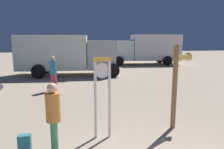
# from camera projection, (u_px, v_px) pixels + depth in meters

# --- Properties ---
(standing_clock) EXTENTS (0.43, 0.10, 2.06)m
(standing_clock) POSITION_uv_depth(u_px,v_px,m) (102.00, 90.00, 5.17)
(standing_clock) COLOR white
(standing_clock) RESTS_ON ground_plane
(arrow_sign) EXTENTS (0.86, 0.64, 2.34)m
(arrow_sign) POSITION_uv_depth(u_px,v_px,m) (181.00, 73.00, 5.88)
(arrow_sign) COLOR #97693F
(arrow_sign) RESTS_ON ground_plane
(person_near_clock) EXTENTS (0.31, 0.31, 1.60)m
(person_near_clock) POSITION_uv_depth(u_px,v_px,m) (53.00, 116.00, 4.40)
(person_near_clock) COLOR #449261
(person_near_clock) RESTS_ON ground_plane
(backpack) EXTENTS (0.27, 0.19, 0.43)m
(backpack) POSITION_uv_depth(u_px,v_px,m) (25.00, 144.00, 4.57)
(backpack) COLOR teal
(backpack) RESTS_ON ground_plane
(person_distant) EXTENTS (0.32, 0.32, 1.70)m
(person_distant) POSITION_uv_depth(u_px,v_px,m) (53.00, 72.00, 10.08)
(person_distant) COLOR #C6445F
(person_distant) RESTS_ON ground_plane
(box_truck_near) EXTENTS (6.93, 2.95, 2.76)m
(box_truck_near) POSITION_uv_depth(u_px,v_px,m) (66.00, 53.00, 14.45)
(box_truck_near) COLOR white
(box_truck_near) RESTS_ON ground_plane
(box_truck_far) EXTENTS (6.71, 3.01, 2.94)m
(box_truck_far) POSITION_uv_depth(u_px,v_px,m) (149.00, 48.00, 20.90)
(box_truck_far) COLOR silver
(box_truck_far) RESTS_ON ground_plane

